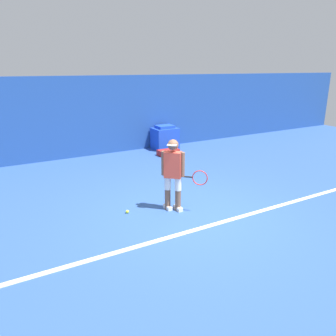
{
  "coord_description": "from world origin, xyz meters",
  "views": [
    {
      "loc": [
        -3.42,
        -4.95,
        2.85
      ],
      "look_at": [
        -0.2,
        0.65,
        0.86
      ],
      "focal_mm": 35.0,
      "sensor_mm": 36.0,
      "label": 1
    }
  ],
  "objects_px": {
    "covered_chair": "(165,138)",
    "equipment_bag": "(168,152)",
    "tennis_ball": "(127,212)",
    "tennis_player": "(174,172)"
  },
  "relations": [
    {
      "from": "covered_chair",
      "to": "equipment_bag",
      "type": "height_order",
      "value": "covered_chair"
    },
    {
      "from": "tennis_ball",
      "to": "covered_chair",
      "type": "xyz_separation_m",
      "value": [
        3.4,
        4.47,
        0.37
      ]
    },
    {
      "from": "tennis_ball",
      "to": "equipment_bag",
      "type": "height_order",
      "value": "equipment_bag"
    },
    {
      "from": "tennis_player",
      "to": "covered_chair",
      "type": "xyz_separation_m",
      "value": [
        2.49,
        4.79,
        -0.42
      ]
    },
    {
      "from": "tennis_ball",
      "to": "equipment_bag",
      "type": "xyz_separation_m",
      "value": [
        3.05,
        3.62,
        0.06
      ]
    },
    {
      "from": "tennis_player",
      "to": "equipment_bag",
      "type": "relative_size",
      "value": 2.04
    },
    {
      "from": "covered_chair",
      "to": "tennis_ball",
      "type": "bearing_deg",
      "value": -127.26
    },
    {
      "from": "tennis_player",
      "to": "tennis_ball",
      "type": "height_order",
      "value": "tennis_player"
    },
    {
      "from": "tennis_ball",
      "to": "covered_chair",
      "type": "height_order",
      "value": "covered_chair"
    },
    {
      "from": "tennis_ball",
      "to": "covered_chair",
      "type": "bearing_deg",
      "value": 52.74
    }
  ]
}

